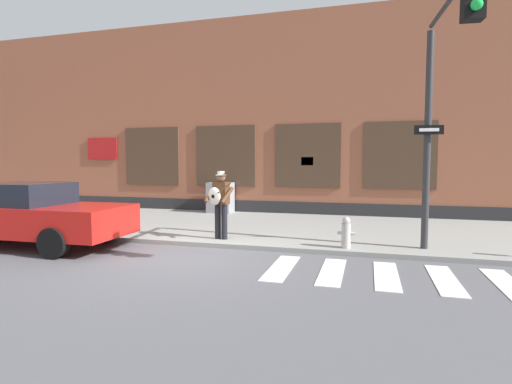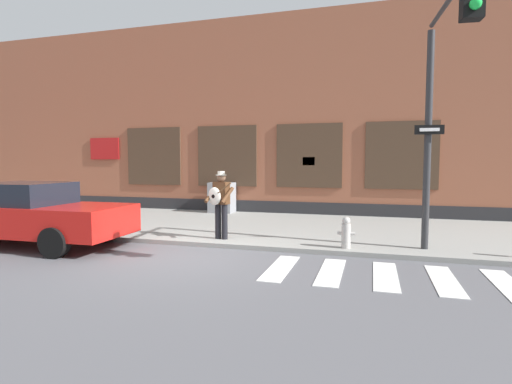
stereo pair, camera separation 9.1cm
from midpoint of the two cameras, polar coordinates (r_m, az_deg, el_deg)
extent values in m
plane|color=#56565B|center=(8.80, -9.67, -9.03)|extent=(160.00, 160.00, 0.00)
cube|color=gray|center=(12.33, -1.74, -4.86)|extent=(28.00, 5.89, 0.11)
cube|color=#99563D|center=(17.02, 3.47, 10.04)|extent=(28.00, 4.00, 7.44)
cube|color=#28282B|center=(15.08, 1.70, -2.33)|extent=(28.00, 0.04, 0.55)
cube|color=#473323|center=(16.81, -14.23, 4.96)|extent=(2.39, 0.06, 2.31)
cube|color=black|center=(16.80, -14.25, 4.96)|extent=(2.27, 0.03, 2.19)
cube|color=#473323|center=(15.44, -4.01, 5.15)|extent=(2.39, 0.06, 2.31)
cube|color=black|center=(15.44, -4.02, 5.15)|extent=(2.27, 0.03, 2.19)
cube|color=#473323|center=(14.65, 7.73, 5.17)|extent=(2.39, 0.06, 2.31)
cube|color=black|center=(14.64, 7.73, 5.17)|extent=(2.27, 0.03, 2.19)
cube|color=#473323|center=(14.52, 20.23, 4.95)|extent=(2.39, 0.06, 2.31)
cube|color=black|center=(14.51, 20.24, 4.95)|extent=(2.27, 0.03, 2.19)
cube|color=red|center=(18.10, -20.68, 5.81)|extent=(1.40, 0.04, 0.90)
cube|color=yellow|center=(14.63, 7.72, 4.38)|extent=(0.44, 0.02, 0.30)
cube|color=silver|center=(7.77, 3.85, -10.75)|extent=(0.42, 1.90, 0.01)
cube|color=silver|center=(7.63, 11.01, -11.11)|extent=(0.42, 1.90, 0.01)
cube|color=silver|center=(7.61, 18.34, -11.30)|extent=(0.42, 1.90, 0.01)
cube|color=silver|center=(7.70, 25.60, -11.30)|extent=(0.42, 1.90, 0.01)
cube|color=silver|center=(7.92, 32.58, -11.15)|extent=(0.42, 1.90, 0.01)
cube|color=red|center=(10.92, -28.86, -3.34)|extent=(4.64, 1.93, 0.68)
cube|color=black|center=(11.04, -29.91, -0.17)|extent=(1.87, 1.62, 0.52)
cube|color=silver|center=(9.96, -17.15, -3.28)|extent=(0.06, 0.24, 0.12)
cube|color=silver|center=(9.03, -21.02, -4.16)|extent=(0.06, 0.24, 0.12)
cylinder|color=black|center=(10.79, -20.41, -4.98)|extent=(0.66, 0.25, 0.66)
cylinder|color=black|center=(9.44, -26.62, -6.48)|extent=(0.66, 0.25, 0.66)
cylinder|color=black|center=(12.52, -30.43, -4.05)|extent=(0.66, 0.25, 0.66)
cylinder|color=black|center=(9.92, -4.25, -4.26)|extent=(0.15, 0.15, 0.87)
cylinder|color=black|center=(10.01, -5.18, -4.19)|extent=(0.15, 0.15, 0.87)
cube|color=#4C2D19|center=(9.89, -4.71, -0.15)|extent=(0.42, 0.30, 0.55)
sphere|color=brown|center=(9.87, -4.73, 2.08)|extent=(0.22, 0.22, 0.22)
cylinder|color=beige|center=(9.87, -4.73, 2.43)|extent=(0.28, 0.27, 0.02)
cylinder|color=beige|center=(9.87, -4.73, 2.72)|extent=(0.18, 0.18, 0.09)
cylinder|color=#4C2D19|center=(9.68, -3.85, -0.48)|extent=(0.20, 0.52, 0.39)
cylinder|color=#4C2D19|center=(9.95, -6.18, -0.36)|extent=(0.20, 0.52, 0.39)
ellipsoid|color=silver|center=(9.79, -5.68, -0.60)|extent=(0.38, 0.20, 0.44)
cylinder|color=black|center=(9.74, -5.88, -0.63)|extent=(0.09, 0.03, 0.09)
cylinder|color=brown|center=(9.62, -4.48, 0.39)|extent=(0.47, 0.14, 0.34)
cylinder|color=#2D2D30|center=(9.48, 23.59, 6.59)|extent=(0.15, 0.15, 4.70)
sphere|color=#1ED84C|center=(7.09, 29.23, 22.44)|extent=(0.17, 0.17, 0.17)
cube|color=black|center=(9.39, 23.78, 8.15)|extent=(0.60, 0.08, 0.20)
cube|color=white|center=(9.37, 23.81, 8.16)|extent=(0.40, 0.04, 0.07)
cube|color=gray|center=(15.13, -4.72, -0.79)|extent=(0.90, 0.69, 1.13)
cube|color=#4C4C4C|center=(14.79, -5.22, -0.25)|extent=(0.54, 0.02, 0.16)
cylinder|color=#B2ADA8|center=(9.14, 13.02, -6.12)|extent=(0.20, 0.20, 0.55)
sphere|color=#B2ADA8|center=(9.08, 13.05, -4.04)|extent=(0.18, 0.18, 0.18)
cylinder|color=#B2ADA8|center=(9.14, 12.14, -5.76)|extent=(0.10, 0.07, 0.07)
cylinder|color=#B2ADA8|center=(9.12, 13.91, -5.80)|extent=(0.10, 0.07, 0.07)
camera|label=1|loc=(0.05, -89.72, 0.02)|focal=28.00mm
camera|label=2|loc=(0.05, 90.28, -0.02)|focal=28.00mm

